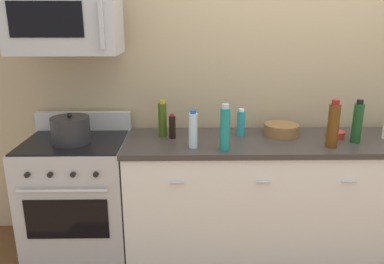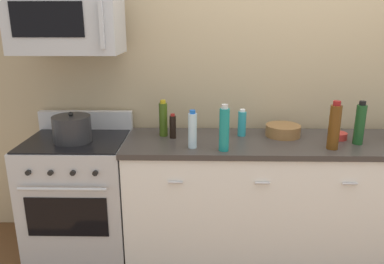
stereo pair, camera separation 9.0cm
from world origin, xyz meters
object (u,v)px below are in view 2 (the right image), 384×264
(range_oven, at_px, (81,194))
(bottle_water_clear, at_px, (192,130))
(bottle_dish_soap, at_px, (242,123))
(stockpot, at_px, (72,129))
(bowl_wooden_salad, at_px, (283,130))
(bottle_olive_oil, at_px, (163,119))
(bowl_red_small, at_px, (338,136))
(bottle_soy_sauce_dark, at_px, (173,127))
(bottle_wine_green, at_px, (360,124))
(microwave, at_px, (67,24))
(bottle_wine_amber, at_px, (334,126))
(bottle_sparkling_teal, at_px, (224,129))

(range_oven, bearing_deg, bottle_water_clear, -11.00)
(bottle_dish_soap, relative_size, stockpot, 0.76)
(bowl_wooden_salad, bearing_deg, bottle_olive_oil, -179.26)
(bowl_red_small, bearing_deg, bottle_water_clear, -168.59)
(bottle_soy_sauce_dark, relative_size, stockpot, 0.69)
(range_oven, height_order, bottle_dish_soap, bottle_dish_soap)
(bottle_wine_green, distance_m, bowl_wooden_salad, 0.54)
(bottle_water_clear, distance_m, bowl_red_small, 1.12)
(range_oven, relative_size, bottle_water_clear, 3.96)
(microwave, bearing_deg, bottle_soy_sauce_dark, 0.39)
(bottle_wine_amber, relative_size, stockpot, 1.23)
(bottle_wine_green, xyz_separation_m, bowl_wooden_salad, (-0.50, 0.18, -0.10))
(bottle_sparkling_teal, bearing_deg, microwave, 166.09)
(bowl_red_small, relative_size, stockpot, 0.50)
(range_oven, xyz_separation_m, stockpot, (0.00, -0.05, 0.55))
(microwave, distance_m, bowl_wooden_salad, 1.76)
(stockpot, bearing_deg, bottle_dish_soap, 7.78)
(bottle_soy_sauce_dark, bearing_deg, bowl_red_small, -0.05)
(bottle_olive_oil, xyz_separation_m, bottle_wine_green, (1.42, -0.17, 0.02))
(range_oven, height_order, bottle_sparkling_teal, bottle_sparkling_teal)
(range_oven, xyz_separation_m, bowl_wooden_salad, (1.57, 0.12, 0.50))
(bottle_sparkling_teal, bearing_deg, bottle_olive_oil, 143.13)
(range_oven, bearing_deg, bottle_sparkling_teal, -11.68)
(bottle_dish_soap, bearing_deg, bottle_wine_amber, -26.38)
(bottle_dish_soap, height_order, stockpot, stockpot)
(bottle_dish_soap, xyz_separation_m, bowl_wooden_salad, (0.32, -0.00, -0.05))
(bottle_soy_sauce_dark, distance_m, bowl_red_small, 1.24)
(bottle_water_clear, xyz_separation_m, bowl_wooden_salad, (0.69, 0.29, -0.08))
(bottle_sparkling_teal, distance_m, stockpot, 1.11)
(bowl_wooden_salad, bearing_deg, bottle_soy_sauce_dark, -175.40)
(bottle_soy_sauce_dark, relative_size, bottle_water_clear, 0.70)
(bottle_sparkling_teal, relative_size, bowl_wooden_salad, 1.22)
(bottle_olive_oil, bearing_deg, bowl_red_small, -2.48)
(bottle_olive_oil, bearing_deg, range_oven, -170.79)
(bottle_dish_soap, relative_size, bottle_wine_amber, 0.62)
(bowl_red_small, bearing_deg, bottle_dish_soap, 174.44)
(bottle_sparkling_teal, xyz_separation_m, bottle_dish_soap, (0.16, 0.35, -0.05))
(microwave, relative_size, bowl_wooden_salad, 2.80)
(range_oven, bearing_deg, bottle_olive_oil, 9.21)
(range_oven, relative_size, bottle_sparkling_teal, 3.31)
(stockpot, bearing_deg, bottle_water_clear, -7.63)
(bottle_sparkling_teal, xyz_separation_m, bowl_red_small, (0.87, 0.28, -0.13))
(bottle_sparkling_teal, bearing_deg, bottle_water_clear, 165.56)
(bottle_dish_soap, height_order, bowl_wooden_salad, bottle_dish_soap)
(bottle_wine_green, bearing_deg, bottle_water_clear, -174.98)
(microwave, distance_m, bowl_red_small, 2.13)
(bottle_dish_soap, xyz_separation_m, stockpot, (-1.26, -0.17, -0.00))
(bottle_sparkling_teal, height_order, bottle_wine_green, bottle_sparkling_teal)
(bowl_wooden_salad, bearing_deg, stockpot, -173.80)
(bowl_red_small, xyz_separation_m, stockpot, (-1.97, -0.10, 0.07))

